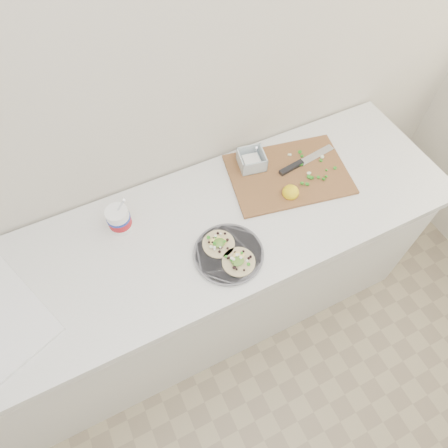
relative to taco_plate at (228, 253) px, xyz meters
name	(u,v)px	position (x,y,z in m)	size (l,w,h in m)	color
counter	(180,286)	(-0.18, 0.17, -0.47)	(2.44, 0.66, 0.90)	silver
taco_plate	(228,253)	(0.00, 0.00, 0.00)	(0.27, 0.27, 0.04)	#55545B
tub	(119,218)	(-0.33, 0.30, 0.05)	(0.09, 0.09, 0.21)	white
cutboard	(285,170)	(0.41, 0.26, 0.00)	(0.57, 0.45, 0.08)	brown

